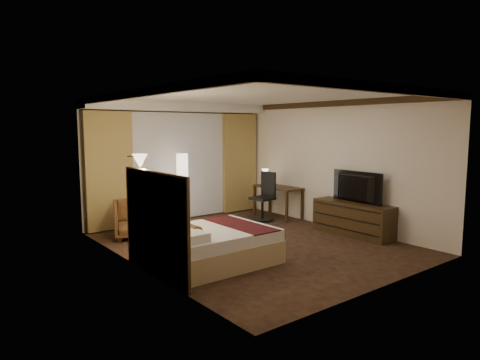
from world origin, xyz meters
TOP-DOWN VIEW (x-y plane):
  - floor at (0.00, 0.00)m, footprint 4.50×5.50m
  - ceiling at (0.00, 0.00)m, footprint 4.50×5.50m
  - back_wall at (0.00, 2.75)m, footprint 4.50×0.02m
  - left_wall at (-2.25, 0.00)m, footprint 0.02×5.50m
  - right_wall at (2.25, 0.00)m, footprint 0.02×5.50m
  - crown_molding at (0.00, 0.00)m, footprint 4.50×5.50m
  - soffit at (0.00, 2.50)m, footprint 4.50×0.50m
  - curtain_sheer at (0.00, 2.67)m, footprint 2.48×0.04m
  - curtain_left_drape at (-1.70, 2.61)m, footprint 1.00×0.14m
  - curtain_right_drape at (1.70, 2.61)m, footprint 1.00×0.14m
  - wall_sconce at (-2.09, 0.26)m, footprint 0.24×0.24m
  - bed at (-1.26, -0.47)m, footprint 1.87×1.46m
  - headboard at (-2.20, -0.47)m, footprint 0.12×1.76m
  - armchair at (-1.53, 1.77)m, footprint 1.00×0.97m
  - side_table at (-0.51, 1.97)m, footprint 0.53×0.53m
  - floor_lamp at (-0.22, 2.18)m, footprint 0.33×0.33m
  - desk at (1.95, 1.44)m, footprint 0.55×1.23m
  - desk_lamp at (1.95, 1.90)m, footprint 0.18×0.18m
  - office_chair at (1.42, 1.39)m, footprint 0.61×0.61m
  - dresser at (2.00, -0.71)m, footprint 0.50×1.69m
  - television at (1.97, -0.71)m, footprint 0.74×1.21m

SIDE VIEW (x-z plane):
  - floor at x=0.00m, z-range -0.01..0.01m
  - bed at x=-1.26m, z-range 0.00..0.55m
  - side_table at x=-0.51m, z-range 0.00..0.59m
  - dresser at x=2.00m, z-range 0.00..0.66m
  - desk at x=1.95m, z-range 0.00..0.75m
  - armchair at x=-1.53m, z-range 0.00..0.81m
  - office_chair at x=1.42m, z-range 0.00..1.13m
  - headboard at x=-2.20m, z-range 0.00..1.50m
  - floor_lamp at x=-0.22m, z-range 0.00..1.59m
  - desk_lamp at x=1.95m, z-range 0.75..1.09m
  - television at x=1.97m, z-range 0.92..1.07m
  - curtain_sheer at x=0.00m, z-range 0.02..2.48m
  - curtain_left_drape at x=-1.70m, z-range 0.02..2.48m
  - curtain_right_drape at x=1.70m, z-range 0.02..2.48m
  - back_wall at x=0.00m, z-range 0.00..2.70m
  - left_wall at x=-2.25m, z-range 0.00..2.70m
  - right_wall at x=2.25m, z-range 0.00..2.70m
  - wall_sconce at x=-2.09m, z-range 1.50..1.74m
  - soffit at x=0.00m, z-range 2.50..2.70m
  - crown_molding at x=0.00m, z-range 2.58..2.70m
  - ceiling at x=0.00m, z-range 2.70..2.71m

